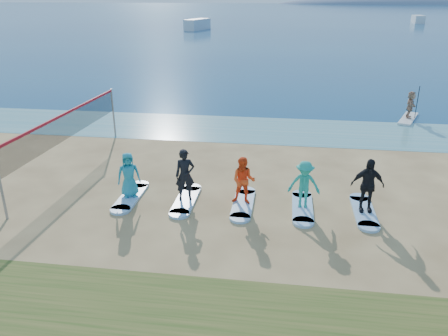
# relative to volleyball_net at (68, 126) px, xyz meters

# --- Properties ---
(ground) EXTENTS (600.00, 600.00, 0.00)m
(ground) POSITION_rel_volleyball_net_xyz_m (8.20, -3.73, -1.90)
(ground) COLOR tan
(ground) RESTS_ON ground
(shallow_water) EXTENTS (600.00, 600.00, 0.00)m
(shallow_water) POSITION_rel_volleyball_net_xyz_m (8.20, 6.77, -1.90)
(shallow_water) COLOR teal
(shallow_water) RESTS_ON ground
(ocean) EXTENTS (600.00, 600.00, 0.00)m
(ocean) POSITION_rel_volleyball_net_xyz_m (8.20, 156.27, -1.90)
(ocean) COLOR navy
(ocean) RESTS_ON ground
(island_ridge) EXTENTS (220.00, 56.00, 18.00)m
(island_ridge) POSITION_rel_volleyball_net_xyz_m (103.20, 296.27, -1.90)
(island_ridge) COLOR slate
(island_ridge) RESTS_ON ground
(volleyball_net) EXTENTS (0.37, 9.09, 2.50)m
(volleyball_net) POSITION_rel_volleyball_net_xyz_m (0.00, 0.00, 0.00)
(volleyball_net) COLOR gray
(volleyball_net) RESTS_ON ground
(paddleboard) EXTENTS (1.78, 3.04, 0.12)m
(paddleboard) POSITION_rel_volleyball_net_xyz_m (16.04, 10.09, -1.84)
(paddleboard) COLOR silver
(paddleboard) RESTS_ON ground
(paddleboarder) EXTENTS (0.70, 1.50, 1.56)m
(paddleboarder) POSITION_rel_volleyball_net_xyz_m (16.04, 10.09, -1.01)
(paddleboarder) COLOR tan
(paddleboarder) RESTS_ON paddleboard
(boat_offshore_a) EXTENTS (4.30, 7.74, 2.05)m
(boat_offshore_a) POSITION_rel_volleyball_net_xyz_m (-9.37, 73.72, -1.90)
(boat_offshore_a) COLOR silver
(boat_offshore_a) RESTS_ON ground
(boat_offshore_b) EXTENTS (2.64, 6.26, 1.78)m
(boat_offshore_b) POSITION_rel_volleyball_net_xyz_m (39.90, 101.46, -1.90)
(boat_offshore_b) COLOR silver
(boat_offshore_b) RESTS_ON ground
(surfboard_0) EXTENTS (0.70, 2.20, 0.09)m
(surfboard_0) POSITION_rel_volleyball_net_xyz_m (3.37, -2.39, -1.86)
(surfboard_0) COLOR #96C2E8
(surfboard_0) RESTS_ON ground
(student_0) EXTENTS (0.95, 0.80, 1.65)m
(student_0) POSITION_rel_volleyball_net_xyz_m (3.37, -2.39, -0.99)
(student_0) COLOR teal
(student_0) RESTS_ON surfboard_0
(surfboard_1) EXTENTS (0.70, 2.20, 0.09)m
(surfboard_1) POSITION_rel_volleyball_net_xyz_m (5.44, -2.39, -1.86)
(surfboard_1) COLOR #96C2E8
(surfboard_1) RESTS_ON ground
(student_1) EXTENTS (0.78, 0.63, 1.87)m
(student_1) POSITION_rel_volleyball_net_xyz_m (5.44, -2.39, -0.88)
(student_1) COLOR black
(student_1) RESTS_ON surfboard_1
(surfboard_2) EXTENTS (0.70, 2.20, 0.09)m
(surfboard_2) POSITION_rel_volleyball_net_xyz_m (7.50, -2.39, -1.86)
(surfboard_2) COLOR #96C2E8
(surfboard_2) RESTS_ON ground
(student_2) EXTENTS (0.86, 0.69, 1.69)m
(student_2) POSITION_rel_volleyball_net_xyz_m (7.50, -2.39, -0.97)
(student_2) COLOR #FF4C1A
(student_2) RESTS_ON surfboard_2
(surfboard_3) EXTENTS (0.70, 2.20, 0.09)m
(surfboard_3) POSITION_rel_volleyball_net_xyz_m (9.57, -2.39, -1.86)
(surfboard_3) COLOR #96C2E8
(surfboard_3) RESTS_ON ground
(student_3) EXTENTS (1.10, 0.65, 1.67)m
(student_3) POSITION_rel_volleyball_net_xyz_m (9.57, -2.39, -0.98)
(student_3) COLOR teal
(student_3) RESTS_ON surfboard_3
(surfboard_4) EXTENTS (0.70, 2.20, 0.09)m
(surfboard_4) POSITION_rel_volleyball_net_xyz_m (11.63, -2.39, -1.86)
(surfboard_4) COLOR #96C2E8
(surfboard_4) RESTS_ON ground
(student_4) EXTENTS (1.12, 0.51, 1.87)m
(student_4) POSITION_rel_volleyball_net_xyz_m (11.63, -2.39, -0.88)
(student_4) COLOR black
(student_4) RESTS_ON surfboard_4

